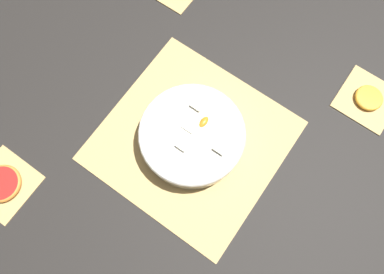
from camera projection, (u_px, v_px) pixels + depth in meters
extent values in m
plane|color=black|center=(192.00, 141.00, 0.91)|extent=(6.00, 6.00, 0.00)
cube|color=tan|center=(192.00, 140.00, 0.91)|extent=(0.41, 0.42, 0.01)
cube|color=brown|center=(159.00, 185.00, 0.88)|extent=(0.01, 0.41, 0.00)
cube|color=brown|center=(176.00, 162.00, 0.89)|extent=(0.01, 0.41, 0.00)
cube|color=brown|center=(192.00, 140.00, 0.91)|extent=(0.01, 0.41, 0.00)
cube|color=brown|center=(208.00, 119.00, 0.92)|extent=(0.01, 0.41, 0.00)
cube|color=brown|center=(223.00, 98.00, 0.94)|extent=(0.01, 0.41, 0.00)
cube|color=tan|center=(367.00, 99.00, 0.94)|extent=(0.14, 0.14, 0.01)
cube|color=brown|center=(360.00, 111.00, 0.93)|extent=(0.00, 0.14, 0.00)
cube|color=brown|center=(365.00, 103.00, 0.94)|extent=(0.00, 0.14, 0.00)
cube|color=brown|center=(370.00, 95.00, 0.94)|extent=(0.00, 0.14, 0.00)
cube|color=brown|center=(375.00, 87.00, 0.95)|extent=(0.00, 0.14, 0.00)
cube|color=tan|center=(4.00, 184.00, 0.88)|extent=(0.14, 0.14, 0.01)
cube|color=brown|center=(3.00, 184.00, 0.88)|extent=(0.00, 0.14, 0.00)
cube|color=brown|center=(14.00, 172.00, 0.88)|extent=(0.00, 0.14, 0.00)
cylinder|color=silver|center=(192.00, 136.00, 0.88)|extent=(0.24, 0.24, 0.06)
torus|color=silver|center=(192.00, 133.00, 0.86)|extent=(0.25, 0.25, 0.01)
cylinder|color=#F7EFC6|center=(198.00, 170.00, 0.84)|extent=(0.03, 0.03, 0.01)
cylinder|color=#F7EFC6|center=(209.00, 101.00, 0.88)|extent=(0.03, 0.03, 0.01)
cylinder|color=#F7EFC6|center=(223.00, 124.00, 0.90)|extent=(0.03, 0.03, 0.01)
cylinder|color=#F7EFC6|center=(186.00, 125.00, 0.90)|extent=(0.03, 0.03, 0.01)
cylinder|color=#F7EFC6|center=(176.00, 117.00, 0.88)|extent=(0.03, 0.03, 0.01)
cylinder|color=#F7EFC6|center=(184.00, 155.00, 0.88)|extent=(0.02, 0.02, 0.01)
cylinder|color=#F7EFC6|center=(196.00, 117.00, 0.90)|extent=(0.02, 0.02, 0.01)
cube|color=#EFEACC|center=(190.00, 127.00, 0.87)|extent=(0.03, 0.03, 0.03)
cube|color=#EFEACC|center=(214.00, 129.00, 0.89)|extent=(0.02, 0.02, 0.02)
cube|color=#EFEACC|center=(153.00, 125.00, 0.89)|extent=(0.03, 0.03, 0.03)
cube|color=#EFEACC|center=(198.00, 106.00, 0.88)|extent=(0.03, 0.03, 0.03)
cube|color=#EFEACC|center=(161.00, 152.00, 0.86)|extent=(0.03, 0.03, 0.03)
cube|color=#EFEACC|center=(183.00, 146.00, 0.85)|extent=(0.02, 0.02, 0.02)
cube|color=#EFEACC|center=(167.00, 134.00, 0.87)|extent=(0.03, 0.03, 0.03)
cube|color=#EFEACC|center=(192.00, 99.00, 0.90)|extent=(0.02, 0.02, 0.02)
cube|color=#EFEACC|center=(220.00, 149.00, 0.85)|extent=(0.03, 0.03, 0.03)
cube|color=#EFEACC|center=(185.00, 175.00, 0.85)|extent=(0.03, 0.03, 0.03)
cube|color=#EFEACC|center=(212.00, 116.00, 0.90)|extent=(0.03, 0.03, 0.03)
ellipsoid|color=orange|center=(174.00, 146.00, 0.87)|extent=(0.02, 0.01, 0.01)
ellipsoid|color=#B2231E|center=(160.00, 135.00, 0.90)|extent=(0.03, 0.02, 0.01)
ellipsoid|color=orange|center=(194.00, 140.00, 0.89)|extent=(0.03, 0.02, 0.02)
ellipsoid|color=orange|center=(210.00, 165.00, 0.88)|extent=(0.03, 0.02, 0.02)
ellipsoid|color=#B2231E|center=(208.00, 141.00, 0.88)|extent=(0.03, 0.02, 0.02)
ellipsoid|color=orange|center=(204.00, 122.00, 0.86)|extent=(0.03, 0.02, 0.01)
ellipsoid|color=orange|center=(207.00, 174.00, 0.85)|extent=(0.03, 0.02, 0.01)
cylinder|color=orange|center=(369.00, 98.00, 0.93)|extent=(0.06, 0.06, 0.01)
torus|color=#F4A82D|center=(369.00, 98.00, 0.93)|extent=(0.07, 0.07, 0.01)
cylinder|color=#B2231E|center=(2.00, 184.00, 0.87)|extent=(0.08, 0.08, 0.01)
torus|color=orange|center=(2.00, 184.00, 0.87)|extent=(0.09, 0.09, 0.01)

